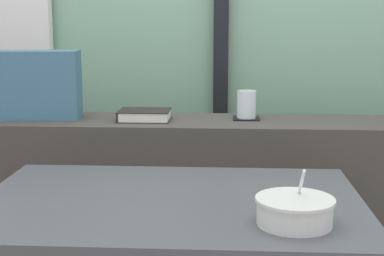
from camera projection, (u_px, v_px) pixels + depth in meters
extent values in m
cube|color=#423D38|center=(204.00, 223.00, 2.27)|extent=(2.80, 0.33, 0.82)
cube|color=#4C4C51|center=(170.00, 205.00, 1.57)|extent=(1.04, 0.69, 0.03)
cube|color=black|center=(246.00, 118.00, 2.22)|extent=(0.10, 0.10, 0.00)
cylinder|color=white|center=(246.00, 104.00, 2.21)|extent=(0.07, 0.07, 0.10)
cylinder|color=orange|center=(246.00, 107.00, 2.21)|extent=(0.06, 0.06, 0.08)
cube|color=black|center=(145.00, 120.00, 2.19)|extent=(0.19, 0.15, 0.00)
cube|color=silver|center=(145.00, 115.00, 2.19)|extent=(0.18, 0.14, 0.03)
cube|color=black|center=(145.00, 110.00, 2.19)|extent=(0.19, 0.15, 0.00)
cube|color=black|center=(120.00, 115.00, 2.20)|extent=(0.01, 0.15, 0.04)
cube|color=#426B84|center=(37.00, 85.00, 2.21)|extent=(0.33, 0.17, 0.26)
cylinder|color=silver|center=(295.00, 211.00, 1.37)|extent=(0.18, 0.18, 0.07)
cylinder|color=silver|center=(295.00, 200.00, 1.36)|extent=(0.19, 0.19, 0.01)
cylinder|color=brown|center=(295.00, 213.00, 1.37)|extent=(0.16, 0.16, 0.05)
cylinder|color=silver|center=(300.00, 188.00, 1.39)|extent=(0.01, 0.13, 0.12)
ellipsoid|color=silver|center=(299.00, 201.00, 1.41)|extent=(0.03, 0.05, 0.01)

